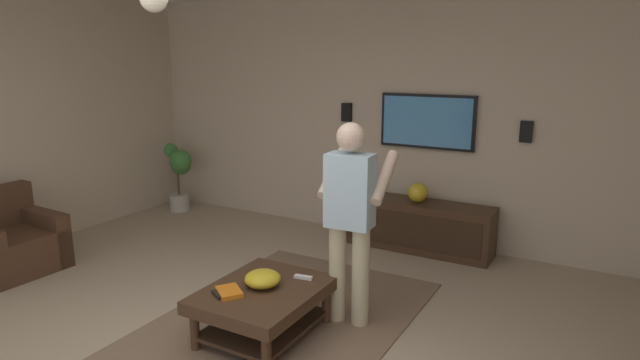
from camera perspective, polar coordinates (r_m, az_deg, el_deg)
The scene contains 15 objects.
wall_back_tv at distance 6.26m, azimuth 8.72°, elevation 6.55°, with size 0.10×7.25×2.85m, color #C6B299.
area_rug at distance 4.49m, azimuth -4.46°, elevation -15.10°, with size 2.78×1.85×0.01m, color #7A604C.
armchair at distance 6.25m, azimuth -30.24°, elevation -5.91°, with size 0.83×0.84×0.82m.
coffee_table at distance 4.21m, azimuth -6.08°, elevation -12.72°, with size 1.00×0.80×0.40m.
media_console at distance 6.08m, azimuth 10.17°, elevation -4.79°, with size 0.45×1.70×0.55m.
tv at distance 6.06m, azimuth 11.37°, elevation 6.15°, with size 0.05×1.07×0.60m.
person_standing at distance 4.19m, azimuth 3.28°, elevation -3.45°, with size 0.56×0.57×1.64m.
potted_plant_tall at distance 7.63m, azimuth -14.81°, elevation 0.92°, with size 0.33×0.43×0.95m.
bowl at distance 4.17m, azimuth -6.15°, elevation -10.45°, with size 0.28×0.28×0.13m, color gold.
remote_white at distance 4.30m, azimuth -1.78°, elevation -10.35°, with size 0.15×0.04×0.02m, color white.
remote_black at distance 4.08m, azimuth -10.89°, elevation -11.94°, with size 0.15×0.04×0.02m, color black.
book at distance 4.10m, azimuth -9.69°, elevation -11.71°, with size 0.22×0.16×0.04m, color orange.
vase_round at distance 5.96m, azimuth 10.42°, elevation -1.33°, with size 0.22×0.22×0.22m, color gold.
wall_speaker_left at distance 5.84m, azimuth 21.19°, elevation 4.84°, with size 0.06×0.12×0.22m, color black.
wall_speaker_right at distance 6.45m, azimuth 2.88°, elevation 7.25°, with size 0.06×0.12×0.22m, color black.
Camera 1 is at (-2.54, -2.21, 2.13)m, focal length 29.93 mm.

